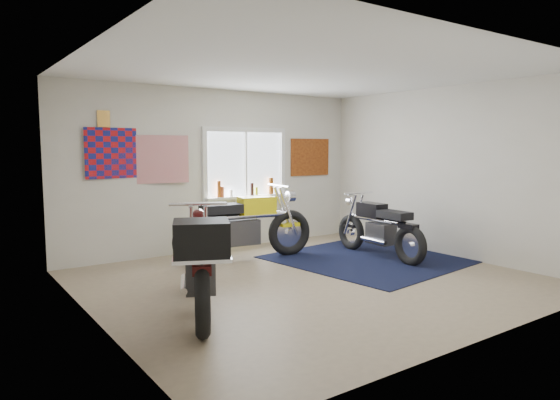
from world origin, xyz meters
TOP-DOWN VIEW (x-y plane):
  - ground at (0.00, 0.00)m, footprint 5.50×5.50m
  - room_shell at (0.00, 0.00)m, footprint 5.50×5.50m
  - navy_rug at (1.50, 0.45)m, footprint 2.79×2.88m
  - window_assembly at (0.50, 2.47)m, footprint 1.66×0.17m
  - oil_bottles at (0.50, 2.40)m, footprint 1.13×0.09m
  - flag_display at (-1.90, 2.48)m, footprint 1.60×0.10m
  - triumph_poster at (1.95, 2.48)m, footprint 0.90×0.03m
  - yellow_triumph at (-0.11, 1.50)m, footprint 2.30×0.69m
  - black_chrome_bike at (1.75, 0.47)m, footprint 0.60×1.96m
  - maroon_tourer at (-1.83, -0.46)m, footprint 1.21×2.10m

SIDE VIEW (x-z plane):
  - ground at x=0.00m, z-range 0.00..0.00m
  - navy_rug at x=1.50m, z-range 0.00..0.01m
  - black_chrome_bike at x=1.75m, z-range -0.06..0.94m
  - yellow_triumph at x=-0.11m, z-range -0.07..1.09m
  - maroon_tourer at x=-1.83m, z-range 0.02..1.13m
  - oil_bottles at x=0.50m, z-range 0.87..1.17m
  - window_assembly at x=0.50m, z-range 0.74..2.00m
  - triumph_poster at x=1.95m, z-range 1.20..1.90m
  - room_shell at x=0.00m, z-range -1.11..4.39m
  - flag_display at x=-1.90m, z-range 1.56..2.73m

